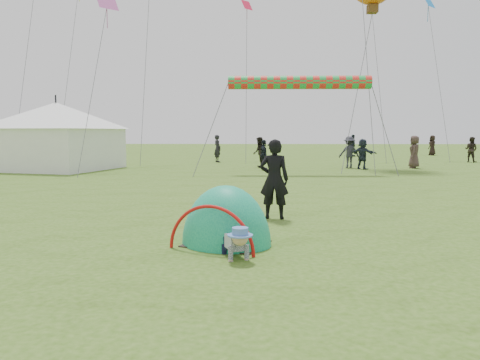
{
  "coord_description": "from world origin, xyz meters",
  "views": [
    {
      "loc": [
        -0.22,
        -6.72,
        2.01
      ],
      "look_at": [
        -0.46,
        3.05,
        1.0
      ],
      "focal_mm": 35.0,
      "sensor_mm": 36.0,
      "label": 1
    }
  ],
  "objects_px": {
    "crawling_toddler": "(236,241)",
    "event_marquee": "(57,134)",
    "popup_tent": "(226,244)",
    "standing_adult": "(274,179)"
  },
  "relations": [
    {
      "from": "crawling_toddler",
      "to": "event_marquee",
      "type": "distance_m",
      "value": 20.21
    },
    {
      "from": "standing_adult",
      "to": "popup_tent",
      "type": "bearing_deg",
      "value": 75.96
    },
    {
      "from": "crawling_toddler",
      "to": "event_marquee",
      "type": "bearing_deg",
      "value": 100.47
    },
    {
      "from": "crawling_toddler",
      "to": "standing_adult",
      "type": "xyz_separation_m",
      "value": [
        0.76,
        3.46,
        0.64
      ]
    },
    {
      "from": "popup_tent",
      "to": "standing_adult",
      "type": "bearing_deg",
      "value": 91.11
    },
    {
      "from": "popup_tent",
      "to": "crawling_toddler",
      "type": "bearing_deg",
      "value": -55.14
    },
    {
      "from": "popup_tent",
      "to": "standing_adult",
      "type": "height_order",
      "value": "standing_adult"
    },
    {
      "from": "crawling_toddler",
      "to": "standing_adult",
      "type": "height_order",
      "value": "standing_adult"
    },
    {
      "from": "crawling_toddler",
      "to": "popup_tent",
      "type": "height_order",
      "value": "popup_tent"
    },
    {
      "from": "popup_tent",
      "to": "standing_adult",
      "type": "relative_size",
      "value": 1.16
    }
  ]
}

